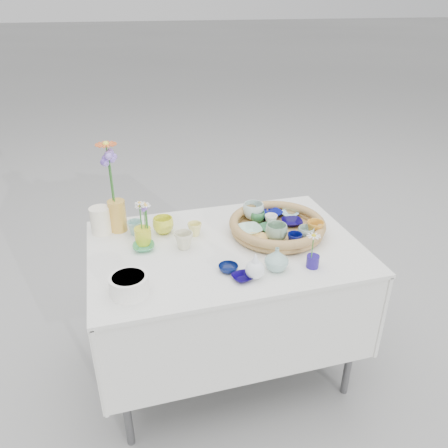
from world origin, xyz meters
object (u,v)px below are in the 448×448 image
object	(u,v)px
display_table	(225,365)
bud_vase_seafoam	(277,259)
tall_vase_yellow	(118,216)
wicker_tray	(277,226)

from	to	relation	value
display_table	bud_vase_seafoam	bearing A→B (deg)	-58.46
bud_vase_seafoam	tall_vase_yellow	size ratio (longest dim) A/B	0.67
bud_vase_seafoam	display_table	bearing A→B (deg)	121.54
wicker_tray	bud_vase_seafoam	size ratio (longest dim) A/B	4.44
wicker_tray	display_table	bearing A→B (deg)	-169.88
display_table	tall_vase_yellow	world-z (taller)	tall_vase_yellow
display_table	bud_vase_seafoam	world-z (taller)	bud_vase_seafoam
display_table	wicker_tray	bearing A→B (deg)	10.12
display_table	wicker_tray	xyz separation A→B (m)	(0.28, 0.05, 0.80)
display_table	bud_vase_seafoam	distance (m)	0.87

